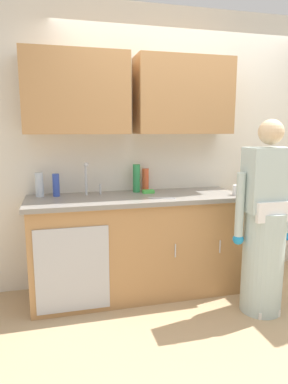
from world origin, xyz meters
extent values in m
plane|color=tan|center=(0.00, 0.00, 0.00)|extent=(9.00, 9.00, 0.00)
cube|color=silver|center=(0.00, 1.05, 1.35)|extent=(4.80, 0.10, 2.70)
cube|color=#B27F4C|center=(-1.04, 0.83, 1.85)|extent=(0.91, 0.34, 0.70)
cube|color=#B27F4C|center=(-0.05, 0.83, 1.85)|extent=(0.91, 0.34, 0.70)
cube|color=#B27F4C|center=(-0.55, 0.70, 0.45)|extent=(1.90, 0.60, 0.90)
cube|color=#B7BABF|center=(-1.15, 0.39, 0.41)|extent=(0.60, 0.01, 0.72)
cylinder|color=silver|center=(-0.27, 0.39, 0.50)|extent=(0.01, 0.01, 0.12)
cylinder|color=silver|center=(0.16, 0.39, 0.50)|extent=(0.01, 0.01, 0.12)
cube|color=gray|center=(-0.55, 0.70, 0.92)|extent=(1.96, 0.66, 0.04)
cube|color=#B7BABF|center=(-0.94, 0.70, 0.92)|extent=(0.50, 0.36, 0.03)
cylinder|color=#B7BABF|center=(-0.98, 0.85, 1.09)|extent=(0.02, 0.02, 0.30)
sphere|color=#B7BABF|center=(-0.98, 0.79, 1.23)|extent=(0.04, 0.04, 0.04)
cylinder|color=#B7BABF|center=(-0.85, 0.85, 0.99)|extent=(0.02, 0.02, 0.10)
cube|color=white|center=(0.41, 0.08, 0.03)|extent=(0.20, 0.26, 0.06)
cylinder|color=#B2C6C1|center=(0.41, 0.10, 0.44)|extent=(0.34, 0.34, 0.88)
cube|color=#B2C6C1|center=(0.41, 0.10, 1.14)|extent=(0.38, 0.22, 0.52)
sphere|color=#D8B489|center=(0.41, 0.10, 1.52)|extent=(0.20, 0.20, 0.20)
cube|color=white|center=(0.41, -0.02, 0.90)|extent=(0.32, 0.04, 0.16)
cylinder|color=#B2C6C1|center=(0.18, 0.12, 0.93)|extent=(0.07, 0.07, 0.55)
sphere|color=#1E8CCC|center=(0.18, 0.12, 0.65)|extent=(0.09, 0.09, 0.09)
sphere|color=#1E8CCC|center=(0.64, 0.12, 0.65)|extent=(0.09, 0.09, 0.09)
cylinder|color=#E05933|center=(-0.39, 0.94, 1.05)|extent=(0.07, 0.07, 0.22)
cylinder|color=silver|center=(-1.40, 0.88, 1.05)|extent=(0.07, 0.07, 0.22)
cylinder|color=#2D8C4C|center=(-0.50, 0.89, 1.08)|extent=(0.07, 0.07, 0.27)
cylinder|color=#334CB2|center=(-1.25, 0.86, 1.04)|extent=(0.06, 0.06, 0.21)
cylinder|color=white|center=(0.37, 0.51, 0.99)|extent=(0.08, 0.08, 0.09)
cube|color=silver|center=(-0.35, 0.53, 0.94)|extent=(0.23, 0.11, 0.01)
cube|color=#4CBF4C|center=(-0.40, 0.81, 0.96)|extent=(0.11, 0.07, 0.03)
camera|label=1|loc=(-1.23, -2.30, 1.53)|focal=31.92mm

